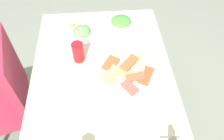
{
  "coord_description": "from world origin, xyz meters",
  "views": [
    {
      "loc": [
        -0.76,
        0.01,
        1.71
      ],
      "look_at": [
        -0.01,
        -0.05,
        0.77
      ],
      "focal_mm": 35.34,
      "sensor_mm": 36.0,
      "label": 1
    }
  ],
  "objects_px": {
    "paper_napkin": "(143,123)",
    "soda_can": "(78,52)",
    "salad_plate_greens": "(81,32)",
    "salad_plate_rice": "(121,22)",
    "fork": "(147,122)",
    "spoon": "(140,122)",
    "dining_table": "(103,82)",
    "pide_platter": "(127,73)",
    "dining_chair": "(4,95)"
  },
  "relations": [
    {
      "from": "paper_napkin",
      "to": "soda_can",
      "type": "bearing_deg",
      "value": 35.77
    },
    {
      "from": "soda_can",
      "to": "paper_napkin",
      "type": "height_order",
      "value": "soda_can"
    },
    {
      "from": "salad_plate_greens",
      "to": "salad_plate_rice",
      "type": "height_order",
      "value": "salad_plate_greens"
    },
    {
      "from": "fork",
      "to": "spoon",
      "type": "distance_m",
      "value": 0.04
    },
    {
      "from": "dining_table",
      "to": "salad_plate_rice",
      "type": "xyz_separation_m",
      "value": [
        0.41,
        -0.15,
        0.11
      ]
    },
    {
      "from": "pide_platter",
      "to": "soda_can",
      "type": "xyz_separation_m",
      "value": [
        0.13,
        0.26,
        0.05
      ]
    },
    {
      "from": "dining_chair",
      "to": "paper_napkin",
      "type": "distance_m",
      "value": 0.92
    },
    {
      "from": "salad_plate_greens",
      "to": "soda_can",
      "type": "bearing_deg",
      "value": 176.82
    },
    {
      "from": "dining_chair",
      "to": "pide_platter",
      "type": "bearing_deg",
      "value": -95.14
    },
    {
      "from": "dining_chair",
      "to": "soda_can",
      "type": "distance_m",
      "value": 0.58
    },
    {
      "from": "pide_platter",
      "to": "soda_can",
      "type": "distance_m",
      "value": 0.3
    },
    {
      "from": "salad_plate_greens",
      "to": "paper_napkin",
      "type": "height_order",
      "value": "salad_plate_greens"
    },
    {
      "from": "fork",
      "to": "spoon",
      "type": "height_order",
      "value": "same"
    },
    {
      "from": "pide_platter",
      "to": "paper_napkin",
      "type": "height_order",
      "value": "pide_platter"
    },
    {
      "from": "soda_can",
      "to": "fork",
      "type": "bearing_deg",
      "value": -142.67
    },
    {
      "from": "fork",
      "to": "dining_chair",
      "type": "bearing_deg",
      "value": 54.97
    },
    {
      "from": "dining_table",
      "to": "pide_platter",
      "type": "height_order",
      "value": "pide_platter"
    },
    {
      "from": "soda_can",
      "to": "salad_plate_greens",
      "type": "bearing_deg",
      "value": -3.18
    },
    {
      "from": "dining_chair",
      "to": "spoon",
      "type": "distance_m",
      "value": 0.9
    },
    {
      "from": "pide_platter",
      "to": "salad_plate_rice",
      "type": "xyz_separation_m",
      "value": [
        0.43,
        -0.01,
        0.01
      ]
    },
    {
      "from": "dining_chair",
      "to": "salad_plate_greens",
      "type": "distance_m",
      "value": 0.63
    },
    {
      "from": "paper_napkin",
      "to": "spoon",
      "type": "distance_m",
      "value": 0.02
    },
    {
      "from": "salad_plate_greens",
      "to": "soda_can",
      "type": "relative_size",
      "value": 1.66
    },
    {
      "from": "dining_table",
      "to": "dining_chair",
      "type": "height_order",
      "value": "dining_chair"
    },
    {
      "from": "soda_can",
      "to": "fork",
      "type": "xyz_separation_m",
      "value": [
        -0.43,
        -0.32,
        -0.06
      ]
    },
    {
      "from": "salad_plate_greens",
      "to": "pide_platter",
      "type": "bearing_deg",
      "value": -143.64
    },
    {
      "from": "dining_table",
      "to": "dining_chair",
      "type": "distance_m",
      "value": 0.65
    },
    {
      "from": "dining_table",
      "to": "spoon",
      "type": "height_order",
      "value": "spoon"
    },
    {
      "from": "paper_napkin",
      "to": "fork",
      "type": "height_order",
      "value": "fork"
    },
    {
      "from": "dining_chair",
      "to": "paper_napkin",
      "type": "bearing_deg",
      "value": -114.26
    },
    {
      "from": "salad_plate_rice",
      "to": "fork",
      "type": "height_order",
      "value": "salad_plate_rice"
    },
    {
      "from": "pide_platter",
      "to": "salad_plate_rice",
      "type": "bearing_deg",
      "value": -1.56
    },
    {
      "from": "dining_chair",
      "to": "salad_plate_rice",
      "type": "bearing_deg",
      "value": -65.22
    },
    {
      "from": "pide_platter",
      "to": "salad_plate_rice",
      "type": "distance_m",
      "value": 0.43
    },
    {
      "from": "pide_platter",
      "to": "paper_napkin",
      "type": "relative_size",
      "value": 2.78
    },
    {
      "from": "pide_platter",
      "to": "salad_plate_rice",
      "type": "relative_size",
      "value": 1.56
    },
    {
      "from": "salad_plate_rice",
      "to": "spoon",
      "type": "height_order",
      "value": "salad_plate_rice"
    },
    {
      "from": "paper_napkin",
      "to": "spoon",
      "type": "xyz_separation_m",
      "value": [
        0.0,
        0.02,
        0.0
      ]
    },
    {
      "from": "salad_plate_rice",
      "to": "spoon",
      "type": "xyz_separation_m",
      "value": [
        -0.72,
        -0.01,
        -0.01
      ]
    },
    {
      "from": "spoon",
      "to": "soda_can",
      "type": "bearing_deg",
      "value": 28.27
    },
    {
      "from": "dining_chair",
      "to": "dining_table",
      "type": "bearing_deg",
      "value": -94.72
    },
    {
      "from": "pide_platter",
      "to": "spoon",
      "type": "height_order",
      "value": "pide_platter"
    },
    {
      "from": "dining_chair",
      "to": "paper_napkin",
      "type": "xyz_separation_m",
      "value": [
        -0.36,
        -0.81,
        0.23
      ]
    },
    {
      "from": "salad_plate_greens",
      "to": "salad_plate_rice",
      "type": "relative_size",
      "value": 1.02
    },
    {
      "from": "dining_chair",
      "to": "salad_plate_rice",
      "type": "relative_size",
      "value": 4.59
    },
    {
      "from": "fork",
      "to": "spoon",
      "type": "xyz_separation_m",
      "value": [
        0.0,
        0.04,
        0.0
      ]
    },
    {
      "from": "dining_table",
      "to": "paper_napkin",
      "type": "distance_m",
      "value": 0.37
    },
    {
      "from": "paper_napkin",
      "to": "salad_plate_rice",
      "type": "bearing_deg",
      "value": 2.5
    },
    {
      "from": "dining_chair",
      "to": "soda_can",
      "type": "relative_size",
      "value": 7.45
    },
    {
      "from": "salad_plate_greens",
      "to": "fork",
      "type": "xyz_separation_m",
      "value": [
        -0.64,
        -0.31,
        -0.02
      ]
    }
  ]
}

